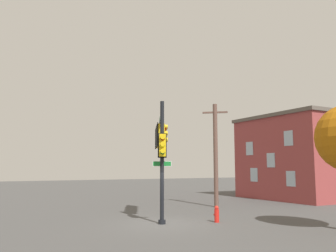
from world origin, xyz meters
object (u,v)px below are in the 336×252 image
signal_pole_assembly (161,141)px  brick_building (297,157)px  utility_pole (216,153)px  fire_hydrant (217,214)px

signal_pole_assembly → brick_building: 16.71m
brick_building → utility_pole: bearing=99.2°
signal_pole_assembly → brick_building: brick_building is taller
signal_pole_assembly → utility_pole: bearing=-62.0°
signal_pole_assembly → utility_pole: size_ratio=0.84×
signal_pole_assembly → brick_building: size_ratio=0.65×
fire_hydrant → utility_pole: bearing=-35.8°
utility_pole → brick_building: size_ratio=0.78×
signal_pole_assembly → fire_hydrant: signal_pole_assembly is taller
fire_hydrant → brick_building: (7.22, -14.04, 3.24)m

